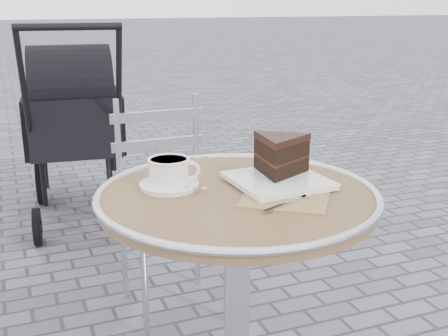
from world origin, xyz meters
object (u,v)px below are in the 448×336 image
object	(u,v)px
cafe_table	(237,252)
cappuccino_set	(170,175)
cake_plate_set	(280,161)
bistro_chair	(165,180)
baby_stroller	(75,131)

from	to	relation	value
cafe_table	cappuccino_set	size ratio (longest dim) A/B	4.66
cake_plate_set	bistro_chair	size ratio (longest dim) A/B	0.44
bistro_chair	baby_stroller	distance (m)	1.15
cappuccino_set	bistro_chair	xyz separation A→B (m)	(0.18, 0.70, -0.25)
baby_stroller	bistro_chair	bearing A→B (deg)	-74.13
cafe_table	cappuccino_set	distance (m)	0.27
cake_plate_set	baby_stroller	bearing A→B (deg)	96.34
cappuccino_set	bistro_chair	bearing A→B (deg)	88.25
cappuccino_set	baby_stroller	size ratio (longest dim) A/B	0.14
cafe_table	bistro_chair	distance (m)	0.81
cappuccino_set	cake_plate_set	size ratio (longest dim) A/B	0.43
cappuccino_set	cake_plate_set	bearing A→B (deg)	0.46
bistro_chair	cake_plate_set	bearing A→B (deg)	-83.29
cafe_table	cappuccino_set	bearing A→B (deg)	145.32
bistro_chair	baby_stroller	size ratio (longest dim) A/B	0.76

